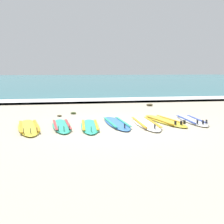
{
  "coord_description": "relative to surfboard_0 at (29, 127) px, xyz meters",
  "views": [
    {
      "loc": [
        -1.37,
        -7.23,
        1.58
      ],
      "look_at": [
        -0.1,
        1.04,
        0.25
      ],
      "focal_mm": 43.14,
      "sensor_mm": 36.0,
      "label": 1
    }
  ],
  "objects": [
    {
      "name": "ground_plane",
      "position": [
        2.51,
        -0.14,
        -0.04
      ],
      "size": [
        80.0,
        80.0,
        0.0
      ],
      "primitive_type": "plane",
      "color": "#B7AD93"
    },
    {
      "name": "sea",
      "position": [
        2.51,
        35.06,
        0.01
      ],
      "size": [
        80.0,
        60.0,
        0.1
      ],
      "primitive_type": "cube",
      "color": "teal",
      "rests_on": "ground"
    },
    {
      "name": "wave_foam_strip",
      "position": [
        2.51,
        5.75,
        0.02
      ],
      "size": [
        80.0,
        1.38,
        0.11
      ],
      "primitive_type": "cube",
      "color": "white",
      "rests_on": "ground"
    },
    {
      "name": "surfboard_0",
      "position": [
        0.0,
        0.0,
        0.0
      ],
      "size": [
        0.98,
        2.31,
        0.18
      ],
      "color": "yellow",
      "rests_on": "ground"
    },
    {
      "name": "surfboard_1",
      "position": [
        0.87,
        0.05,
        0.0
      ],
      "size": [
        0.7,
        2.01,
        0.18
      ],
      "color": "#2DB793",
      "rests_on": "ground"
    },
    {
      "name": "surfboard_2",
      "position": [
        1.64,
        -0.11,
        -0.0
      ],
      "size": [
        0.55,
        1.99,
        0.18
      ],
      "color": "#2DB793",
      "rests_on": "ground"
    },
    {
      "name": "surfboard_3",
      "position": [
        2.43,
        0.18,
        -0.0
      ],
      "size": [
        0.72,
        2.19,
        0.18
      ],
      "color": "#3875CC",
      "rests_on": "ground"
    },
    {
      "name": "surfboard_4",
      "position": [
        3.27,
        0.04,
        -0.0
      ],
      "size": [
        0.58,
        2.26,
        0.18
      ],
      "color": "white",
      "rests_on": "ground"
    },
    {
      "name": "surfboard_5",
      "position": [
        3.94,
        0.32,
        0.0
      ],
      "size": [
        1.01,
        2.23,
        0.18
      ],
      "color": "yellow",
      "rests_on": "ground"
    },
    {
      "name": "surfboard_6",
      "position": [
        4.78,
        0.27,
        0.0
      ],
      "size": [
        0.52,
        1.97,
        0.18
      ],
      "color": "white",
      "rests_on": "ground"
    },
    {
      "name": "seaweed_clump_near_shoreline",
      "position": [
        0.75,
        1.75,
        -0.01
      ],
      "size": [
        0.16,
        0.13,
        0.06
      ],
      "primitive_type": "ellipsoid",
      "color": "#4C4228",
      "rests_on": "ground"
    },
    {
      "name": "seaweed_clump_mid_sand",
      "position": [
        1.22,
        2.19,
        -0.0
      ],
      "size": [
        0.21,
        0.17,
        0.07
      ],
      "primitive_type": "ellipsoid",
      "color": "#384723",
      "rests_on": "ground"
    },
    {
      "name": "seaweed_clump_by_the_boards",
      "position": [
        4.52,
        3.84,
        0.01
      ],
      "size": [
        0.29,
        0.23,
        0.1
      ],
      "primitive_type": "ellipsoid",
      "color": "#4C4228",
      "rests_on": "ground"
    }
  ]
}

